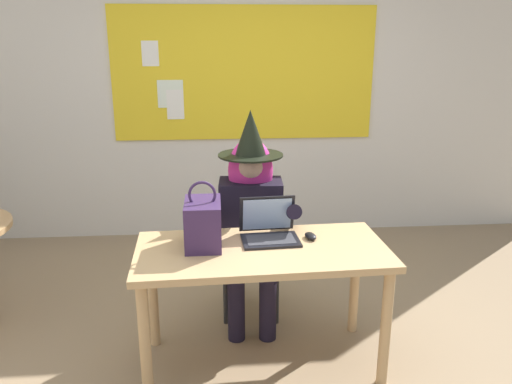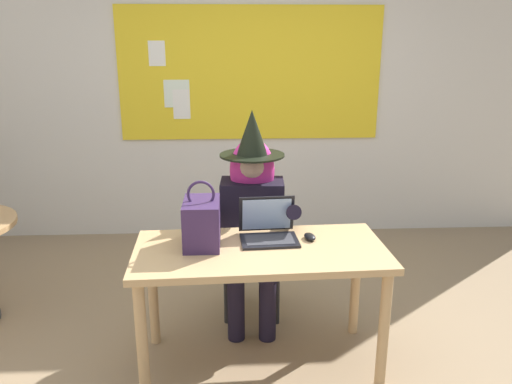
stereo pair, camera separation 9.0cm
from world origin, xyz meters
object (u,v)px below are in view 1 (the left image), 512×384
Objects in this scene: laptop at (269,230)px; computer_mouse at (311,236)px; desk_main at (262,264)px; chair_at_desk at (251,242)px; handbag at (203,223)px; person_costumed at (251,209)px.

computer_mouse is at bearing -10.16° from laptop.
laptop is (0.05, 0.14, 0.15)m from desk_main.
chair_at_desk is 0.80m from handbag.
handbag reaches higher than desk_main.
desk_main is at bearing 5.36° from chair_at_desk.
person_costumed reaches higher than laptop.
desk_main is 1.62× the size of chair_at_desk.
handbag is (-0.38, -0.07, 0.08)m from laptop.
handbag is at bearing -27.89° from person_costumed.
desk_main is at bearing -11.64° from handbag.
chair_at_desk is 0.62× the size of person_costumed.
desk_main is 0.21m from laptop.
desk_main is 4.16× the size of laptop.
laptop is 0.40m from handbag.
person_costumed is at bearing 59.04° from handbag.
person_costumed is (-0.01, -0.12, 0.29)m from chair_at_desk.
chair_at_desk is 2.34× the size of handbag.
laptop reaches higher than desk_main.
laptop reaches higher than chair_at_desk.
person_costumed is at bearing -0.08° from chair_at_desk.
handbag is at bearing 172.50° from computer_mouse.
chair_at_desk is 2.57× the size of laptop.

